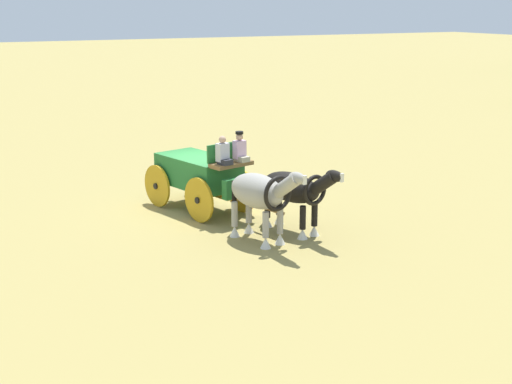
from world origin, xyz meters
name	(u,v)px	position (x,y,z in m)	size (l,w,h in m)	color
ground_plane	(199,209)	(0.00, 0.00, 0.00)	(220.00, 220.00, 0.00)	#9E8C4C
show_wagon	(202,173)	(0.17, 0.04, 1.23)	(5.95, 2.59, 2.76)	#236B2D
draft_horse_near	(294,190)	(3.54, 1.53, 1.29)	(3.15, 1.35, 2.14)	black
draft_horse_off	(260,194)	(3.83, 0.26, 1.39)	(2.93, 1.40, 2.27)	#9E998E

